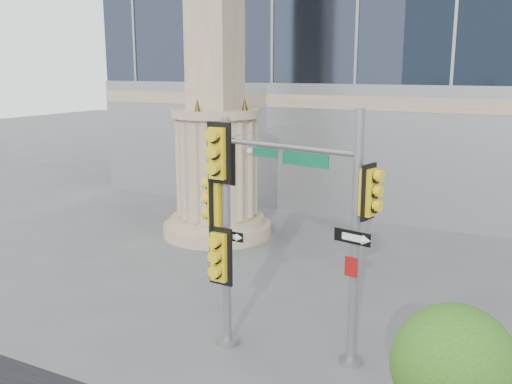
% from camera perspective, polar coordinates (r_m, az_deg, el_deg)
% --- Properties ---
extents(ground, '(120.00, 120.00, 0.00)m').
position_cam_1_polar(ground, '(13.53, -2.00, -17.37)').
color(ground, '#545456').
rests_on(ground, ground).
extents(monument, '(4.40, 4.40, 16.60)m').
position_cam_1_polar(monument, '(22.59, -4.06, 9.31)').
color(monument, tan).
rests_on(monument, ground).
extents(main_signal_pole, '(4.49, 1.32, 5.86)m').
position_cam_1_polar(main_signal_pole, '(13.16, 5.99, -1.22)').
color(main_signal_pole, slate).
rests_on(main_signal_pole, ground).
extents(secondary_signal_pole, '(0.96, 0.74, 5.59)m').
position_cam_1_polar(secondary_signal_pole, '(13.41, -3.51, -2.45)').
color(secondary_signal_pole, slate).
rests_on(secondary_signal_pole, ground).
extents(street_tree, '(2.02, 1.97, 3.14)m').
position_cam_1_polar(street_tree, '(9.81, 19.41, -16.62)').
color(street_tree, tan).
rests_on(street_tree, ground).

